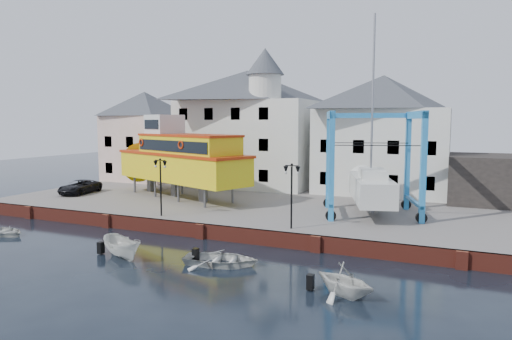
% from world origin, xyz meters
% --- Properties ---
extents(ground, '(140.00, 140.00, 0.00)m').
position_xyz_m(ground, '(0.00, 0.00, 0.00)').
color(ground, black).
rests_on(ground, ground).
extents(hardstanding, '(44.00, 22.00, 1.00)m').
position_xyz_m(hardstanding, '(0.00, 11.00, 0.50)').
color(hardstanding, slate).
rests_on(hardstanding, ground).
extents(quay_wall, '(44.00, 0.47, 1.00)m').
position_xyz_m(quay_wall, '(-0.00, 0.10, 0.50)').
color(quay_wall, maroon).
rests_on(quay_wall, ground).
extents(building_pink, '(8.00, 7.00, 10.30)m').
position_xyz_m(building_pink, '(-18.00, 18.00, 6.15)').
color(building_pink, beige).
rests_on(building_pink, hardstanding).
extents(building_white_main, '(14.00, 8.30, 14.00)m').
position_xyz_m(building_white_main, '(-4.87, 18.39, 7.34)').
color(building_white_main, silver).
rests_on(building_white_main, hardstanding).
extents(building_white_right, '(12.00, 8.00, 11.20)m').
position_xyz_m(building_white_right, '(9.00, 19.00, 6.60)').
color(building_white_right, silver).
rests_on(building_white_right, hardstanding).
extents(shed_dark, '(8.00, 7.00, 4.00)m').
position_xyz_m(shed_dark, '(19.00, 17.00, 3.00)').
color(shed_dark, black).
rests_on(shed_dark, hardstanding).
extents(lamp_post_left, '(1.12, 0.32, 4.20)m').
position_xyz_m(lamp_post_left, '(-4.00, 1.20, 4.17)').
color(lamp_post_left, black).
rests_on(lamp_post_left, hardstanding).
extents(lamp_post_right, '(1.12, 0.32, 4.20)m').
position_xyz_m(lamp_post_right, '(6.00, 1.20, 4.17)').
color(lamp_post_right, black).
rests_on(lamp_post_right, hardstanding).
extents(tour_boat, '(17.38, 10.22, 7.45)m').
position_xyz_m(tour_boat, '(-7.92, 8.97, 4.52)').
color(tour_boat, '#59595E').
rests_on(tour_boat, hardstanding).
extents(travel_lift, '(8.02, 9.92, 14.53)m').
position_xyz_m(travel_lift, '(9.67, 8.49, 3.42)').
color(travel_lift, '#236DAE').
rests_on(travel_lift, hardstanding).
extents(van, '(2.73, 4.88, 1.29)m').
position_xyz_m(van, '(-17.18, 6.68, 1.64)').
color(van, black).
rests_on(van, hardstanding).
extents(motorboat_a, '(3.87, 2.81, 1.41)m').
position_xyz_m(motorboat_a, '(-1.95, -5.54, 0.00)').
color(motorboat_a, silver).
rests_on(motorboat_a, ground).
extents(motorboat_b, '(4.66, 3.76, 0.85)m').
position_xyz_m(motorboat_b, '(3.91, -4.49, 0.00)').
color(motorboat_b, silver).
rests_on(motorboat_b, ground).
extents(motorboat_c, '(3.89, 3.69, 1.61)m').
position_xyz_m(motorboat_c, '(11.11, -6.16, 0.00)').
color(motorboat_c, silver).
rests_on(motorboat_c, ground).
extents(motorboat_d, '(3.40, 2.48, 0.69)m').
position_xyz_m(motorboat_d, '(-13.01, -4.59, 0.00)').
color(motorboat_d, silver).
rests_on(motorboat_d, ground).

